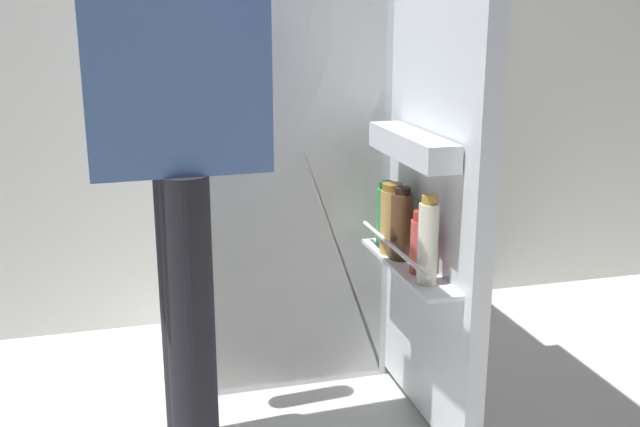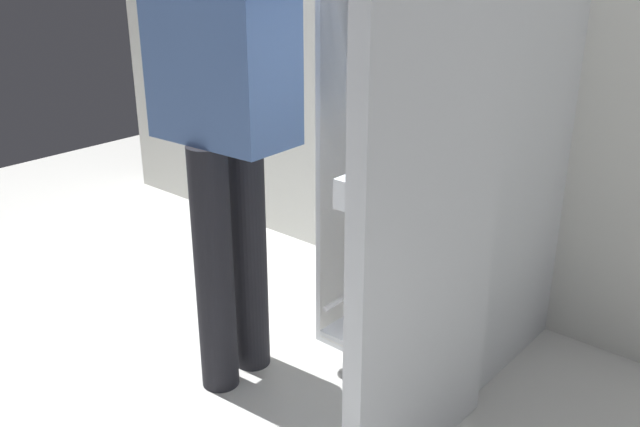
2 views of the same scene
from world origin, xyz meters
name	(u,v)px [view 2 (image 2 of 2)]	position (x,y,z in m)	size (l,w,h in m)	color
ground_plane	(336,406)	(0.00, 0.00, 0.00)	(6.28, 6.28, 0.00)	silver
refrigerator	(446,113)	(0.03, 0.50, 0.85)	(0.65, 1.21, 1.69)	silver
person	(225,86)	(-0.36, -0.07, 0.97)	(0.55, 0.72, 1.62)	black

